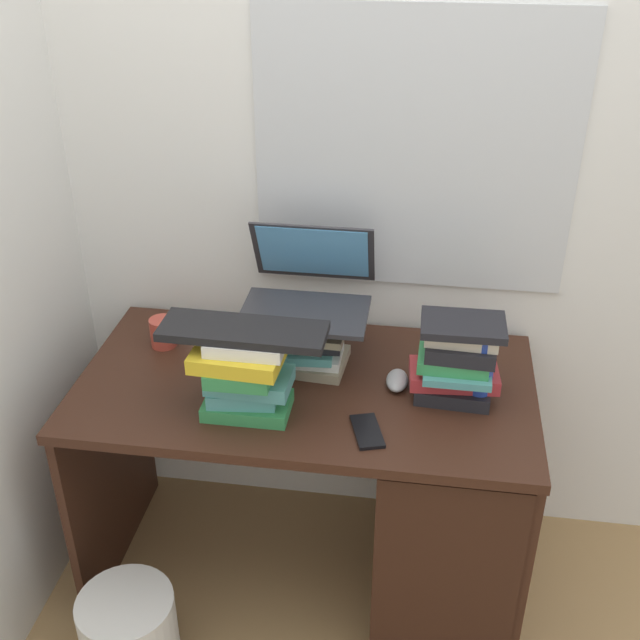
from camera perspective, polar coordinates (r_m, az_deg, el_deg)
ground_plane at (r=2.70m, az=-0.90°, el=-17.45°), size 6.00×6.00×0.00m
wall_back at (r=2.31m, az=0.47°, el=12.60°), size 6.00×0.06×2.60m
desk at (r=2.38m, az=6.63°, el=-12.07°), size 1.27×0.68×0.74m
book_stack_tall at (r=2.24m, az=-1.21°, el=-1.51°), size 0.25×0.20×0.17m
book_stack_keyboard_riser at (r=2.05m, az=-5.46°, el=-3.84°), size 0.25×0.19×0.23m
book_stack_side at (r=2.14m, az=9.83°, el=-2.79°), size 0.24×0.19×0.23m
laptop at (r=2.23m, az=-0.85°, el=2.40°), size 0.35×0.34×0.22m
keyboard at (r=1.99m, az=-5.55°, el=-0.79°), size 0.42×0.15×0.02m
computer_mouse at (r=2.20m, az=5.57°, el=-4.34°), size 0.06×0.10×0.04m
mug at (r=2.40m, az=-11.18°, el=-0.88°), size 0.11×0.08×0.09m
water_bottle at (r=2.11m, az=11.56°, el=-3.36°), size 0.06×0.06×0.23m
cell_phone at (r=2.03m, az=3.41°, el=-8.00°), size 0.10×0.15×0.01m
wastebasket at (r=2.41m, az=-13.48°, el=-21.32°), size 0.26×0.26×0.29m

